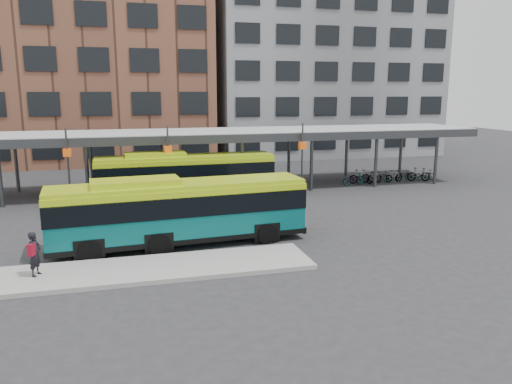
{
  "coord_description": "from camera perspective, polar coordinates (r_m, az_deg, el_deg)",
  "views": [
    {
      "loc": [
        -5.67,
        -22.03,
        6.98
      ],
      "look_at": [
        0.83,
        2.45,
        1.8
      ],
      "focal_mm": 35.0,
      "sensor_mm": 36.0,
      "label": 1
    }
  ],
  "objects": [
    {
      "name": "bus_rear",
      "position": [
        32.6,
        -8.12,
        1.99
      ],
      "size": [
        11.36,
        2.69,
        3.12
      ],
      "rotation": [
        0.0,
        0.0,
        0.01
      ],
      "color": "#075152",
      "rests_on": "ground"
    },
    {
      "name": "boarding_island",
      "position": [
        20.23,
        -13.64,
        -8.69
      ],
      "size": [
        14.0,
        3.0,
        0.18
      ],
      "primitive_type": "cube",
      "color": "gray",
      "rests_on": "ground"
    },
    {
      "name": "building_brick",
      "position": [
        54.35,
        -20.12,
        15.12
      ],
      "size": [
        26.0,
        14.0,
        22.0
      ],
      "primitive_type": "cube",
      "color": "brown",
      "rests_on": "ground"
    },
    {
      "name": "building_grey",
      "position": [
        58.29,
        7.2,
        14.44
      ],
      "size": [
        24.0,
        14.0,
        20.0
      ],
      "primitive_type": "cube",
      "color": "slate",
      "rests_on": "ground"
    },
    {
      "name": "bike_rack",
      "position": [
        39.69,
        14.59,
        1.75
      ],
      "size": [
        8.18,
        1.52,
        1.07
      ],
      "color": "slate",
      "rests_on": "ground"
    },
    {
      "name": "bus_front",
      "position": [
        22.93,
        -8.82,
        -2.01
      ],
      "size": [
        11.65,
        3.31,
        3.17
      ],
      "rotation": [
        0.0,
        0.0,
        0.08
      ],
      "color": "#075152",
      "rests_on": "ground"
    },
    {
      "name": "ground",
      "position": [
        23.79,
        -0.41,
        -5.5
      ],
      "size": [
        120.0,
        120.0,
        0.0
      ],
      "primitive_type": "plane",
      "color": "#28282B",
      "rests_on": "ground"
    },
    {
      "name": "canopy",
      "position": [
        35.48,
        -5.74,
        6.53
      ],
      "size": [
        40.0,
        6.53,
        4.8
      ],
      "color": "#999B9E",
      "rests_on": "ground"
    },
    {
      "name": "pedestrian",
      "position": [
        20.36,
        -23.97,
        -6.45
      ],
      "size": [
        0.61,
        0.72,
        1.68
      ],
      "rotation": [
        0.0,
        0.0,
        1.18
      ],
      "color": "black",
      "rests_on": "boarding_island"
    }
  ]
}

